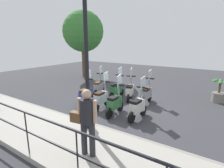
{
  "coord_description": "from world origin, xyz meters",
  "views": [
    {
      "loc": [
        -6.2,
        -3.66,
        2.73
      ],
      "look_at": [
        0.2,
        0.5,
        0.9
      ],
      "focal_mm": 28.0,
      "sensor_mm": 36.0,
      "label": 1
    }
  ],
  "objects_px": {
    "scooter_near_0": "(138,106)",
    "scooter_far_3": "(99,87)",
    "potted_palm": "(219,93)",
    "scooter_far_0": "(147,94)",
    "tree_large": "(83,32)",
    "scooter_near_3": "(86,95)",
    "lamp_post_near": "(87,59)",
    "scooter_far_2": "(117,89)",
    "scooter_near_1": "(115,103)",
    "scooter_near_2": "(102,98)",
    "pedestrian_with_bag": "(86,118)",
    "scooter_far_1": "(130,90)"
  },
  "relations": [
    {
      "from": "scooter_far_3",
      "to": "tree_large",
      "type": "bearing_deg",
      "value": 34.83
    },
    {
      "from": "scooter_near_3",
      "to": "scooter_far_0",
      "type": "relative_size",
      "value": 1.0
    },
    {
      "from": "tree_large",
      "to": "scooter_near_3",
      "type": "bearing_deg",
      "value": -137.93
    },
    {
      "from": "scooter_near_1",
      "to": "scooter_far_1",
      "type": "bearing_deg",
      "value": 8.77
    },
    {
      "from": "potted_palm",
      "to": "scooter_far_0",
      "type": "height_order",
      "value": "scooter_far_0"
    },
    {
      "from": "lamp_post_near",
      "to": "scooter_near_1",
      "type": "distance_m",
      "value": 2.35
    },
    {
      "from": "lamp_post_near",
      "to": "scooter_near_3",
      "type": "height_order",
      "value": "lamp_post_near"
    },
    {
      "from": "scooter_near_1",
      "to": "scooter_near_3",
      "type": "bearing_deg",
      "value": 81.82
    },
    {
      "from": "tree_large",
      "to": "scooter_near_2",
      "type": "distance_m",
      "value": 7.82
    },
    {
      "from": "scooter_far_0",
      "to": "scooter_far_3",
      "type": "height_order",
      "value": "same"
    },
    {
      "from": "scooter_near_1",
      "to": "scooter_far_2",
      "type": "distance_m",
      "value": 2.04
    },
    {
      "from": "pedestrian_with_bag",
      "to": "scooter_near_1",
      "type": "distance_m",
      "value": 2.82
    },
    {
      "from": "tree_large",
      "to": "lamp_post_near",
      "type": "bearing_deg",
      "value": -137.56
    },
    {
      "from": "scooter_near_0",
      "to": "scooter_far_0",
      "type": "xyz_separation_m",
      "value": [
        1.71,
        0.36,
        0.0
      ]
    },
    {
      "from": "scooter_near_3",
      "to": "scooter_far_2",
      "type": "height_order",
      "value": "same"
    },
    {
      "from": "lamp_post_near",
      "to": "scooter_near_2",
      "type": "xyz_separation_m",
      "value": [
        1.76,
        0.79,
        -1.77
      ]
    },
    {
      "from": "potted_palm",
      "to": "scooter_near_3",
      "type": "height_order",
      "value": "scooter_near_3"
    },
    {
      "from": "pedestrian_with_bag",
      "to": "scooter_near_3",
      "type": "xyz_separation_m",
      "value": [
        2.81,
        2.52,
        -0.6
      ]
    },
    {
      "from": "potted_palm",
      "to": "scooter_near_1",
      "type": "bearing_deg",
      "value": 139.98
    },
    {
      "from": "lamp_post_near",
      "to": "tree_large",
      "type": "height_order",
      "value": "tree_large"
    },
    {
      "from": "lamp_post_near",
      "to": "pedestrian_with_bag",
      "type": "height_order",
      "value": "lamp_post_near"
    },
    {
      "from": "scooter_near_2",
      "to": "scooter_far_1",
      "type": "height_order",
      "value": "same"
    },
    {
      "from": "scooter_far_3",
      "to": "potted_palm",
      "type": "bearing_deg",
      "value": -81.9
    },
    {
      "from": "lamp_post_near",
      "to": "scooter_near_1",
      "type": "relative_size",
      "value": 3.06
    },
    {
      "from": "potted_palm",
      "to": "scooter_far_2",
      "type": "height_order",
      "value": "scooter_far_2"
    },
    {
      "from": "scooter_far_1",
      "to": "lamp_post_near",
      "type": "bearing_deg",
      "value": 167.75
    },
    {
      "from": "scooter_far_0",
      "to": "tree_large",
      "type": "bearing_deg",
      "value": 62.48
    },
    {
      "from": "lamp_post_near",
      "to": "scooter_far_0",
      "type": "bearing_deg",
      "value": -9.14
    },
    {
      "from": "lamp_post_near",
      "to": "scooter_far_1",
      "type": "height_order",
      "value": "lamp_post_near"
    },
    {
      "from": "lamp_post_near",
      "to": "scooter_near_0",
      "type": "relative_size",
      "value": 3.06
    },
    {
      "from": "scooter_near_1",
      "to": "scooter_far_1",
      "type": "relative_size",
      "value": 1.0
    },
    {
      "from": "scooter_near_1",
      "to": "scooter_far_0",
      "type": "relative_size",
      "value": 1.0
    },
    {
      "from": "scooter_near_0",
      "to": "scooter_near_2",
      "type": "relative_size",
      "value": 1.0
    },
    {
      "from": "lamp_post_near",
      "to": "scooter_far_0",
      "type": "xyz_separation_m",
      "value": [
        3.36,
        -0.54,
        -1.77
      ]
    },
    {
      "from": "lamp_post_near",
      "to": "potted_palm",
      "type": "bearing_deg",
      "value": -31.06
    },
    {
      "from": "lamp_post_near",
      "to": "potted_palm",
      "type": "height_order",
      "value": "lamp_post_near"
    },
    {
      "from": "lamp_post_near",
      "to": "tree_large",
      "type": "relative_size",
      "value": 0.92
    },
    {
      "from": "lamp_post_near",
      "to": "scooter_far_3",
      "type": "bearing_deg",
      "value": 32.46
    },
    {
      "from": "potted_palm",
      "to": "scooter_near_0",
      "type": "xyz_separation_m",
      "value": [
        -3.77,
        2.37,
        0.04
      ]
    },
    {
      "from": "scooter_near_0",
      "to": "scooter_far_3",
      "type": "bearing_deg",
      "value": 67.44
    },
    {
      "from": "pedestrian_with_bag",
      "to": "scooter_far_2",
      "type": "height_order",
      "value": "pedestrian_with_bag"
    },
    {
      "from": "tree_large",
      "to": "scooter_near_2",
      "type": "bearing_deg",
      "value": -132.78
    },
    {
      "from": "tree_large",
      "to": "pedestrian_with_bag",
      "type": "bearing_deg",
      "value": -137.97
    },
    {
      "from": "scooter_far_3",
      "to": "scooter_near_3",
      "type": "bearing_deg",
      "value": -179.72
    },
    {
      "from": "scooter_far_2",
      "to": "tree_large",
      "type": "bearing_deg",
      "value": 58.26
    },
    {
      "from": "scooter_far_0",
      "to": "scooter_near_2",
      "type": "bearing_deg",
      "value": 139.1
    },
    {
      "from": "pedestrian_with_bag",
      "to": "scooter_far_0",
      "type": "bearing_deg",
      "value": -3.7
    },
    {
      "from": "lamp_post_near",
      "to": "tree_large",
      "type": "bearing_deg",
      "value": 42.44
    },
    {
      "from": "scooter_near_0",
      "to": "scooter_far_3",
      "type": "distance_m",
      "value": 3.31
    },
    {
      "from": "scooter_near_3",
      "to": "scooter_far_3",
      "type": "relative_size",
      "value": 1.0
    }
  ]
}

